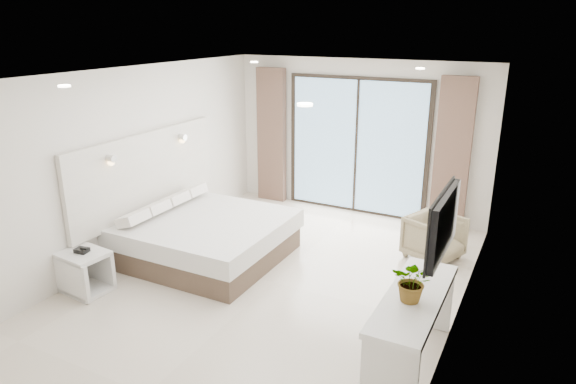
% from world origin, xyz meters
% --- Properties ---
extents(ground, '(6.20, 6.20, 0.00)m').
position_xyz_m(ground, '(0.00, 0.00, 0.00)').
color(ground, beige).
rests_on(ground, ground).
extents(room_shell, '(4.62, 6.22, 2.72)m').
position_xyz_m(room_shell, '(-0.20, 0.76, 1.58)').
color(room_shell, silver).
rests_on(room_shell, ground).
extents(bed, '(2.14, 2.04, 0.74)m').
position_xyz_m(bed, '(-1.24, 0.24, 0.31)').
color(bed, brown).
rests_on(bed, ground).
extents(nightstand, '(0.63, 0.54, 0.53)m').
position_xyz_m(nightstand, '(-2.01, -1.29, 0.27)').
color(nightstand, silver).
rests_on(nightstand, ground).
extents(phone, '(0.18, 0.15, 0.05)m').
position_xyz_m(phone, '(-2.01, -1.28, 0.56)').
color(phone, black).
rests_on(phone, nightstand).
extents(console_desk, '(0.52, 1.68, 0.77)m').
position_xyz_m(console_desk, '(2.04, -0.86, 0.57)').
color(console_desk, silver).
rests_on(console_desk, ground).
extents(plant, '(0.40, 0.44, 0.33)m').
position_xyz_m(plant, '(2.04, -0.97, 0.93)').
color(plant, '#33662D').
rests_on(plant, console_desk).
extents(armchair, '(0.85, 0.88, 0.71)m').
position_xyz_m(armchair, '(1.71, 1.72, 0.35)').
color(armchair, '#857957').
rests_on(armchair, ground).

